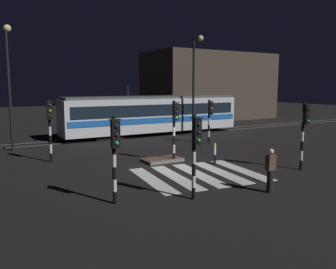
{
  "coord_description": "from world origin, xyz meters",
  "views": [
    {
      "loc": [
        -9.11,
        -14.34,
        4.05
      ],
      "look_at": [
        0.51,
        2.08,
        1.4
      ],
      "focal_mm": 37.23,
      "sensor_mm": 36.0,
      "label": 1
    }
  ],
  "objects_px": {
    "traffic_light_corner_near_left": "(115,147)",
    "traffic_light_corner_near_right": "(305,126)",
    "traffic_light_corner_far_left": "(50,121)",
    "traffic_light_median_centre": "(175,122)",
    "bollard_island_edge": "(215,154)",
    "pedestrian_waiting_at_kerb": "(270,170)",
    "tram": "(154,114)",
    "street_lamp_trackside_right": "(195,75)",
    "traffic_light_kerb_mid_left": "(196,144)",
    "traffic_light_corner_far_right": "(210,115)",
    "street_lamp_trackside_left": "(9,74)"
  },
  "relations": [
    {
      "from": "traffic_light_corner_near_right",
      "to": "street_lamp_trackside_left",
      "type": "relative_size",
      "value": 0.43
    },
    {
      "from": "traffic_light_corner_far_right",
      "to": "bollard_island_edge",
      "type": "bearing_deg",
      "value": -124.7
    },
    {
      "from": "traffic_light_corner_far_left",
      "to": "tram",
      "type": "xyz_separation_m",
      "value": [
        9.71,
        6.59,
        -0.48
      ]
    },
    {
      "from": "traffic_light_corner_near_right",
      "to": "traffic_light_corner_far_left",
      "type": "bearing_deg",
      "value": 141.81
    },
    {
      "from": "traffic_light_corner_near_right",
      "to": "street_lamp_trackside_left",
      "type": "bearing_deg",
      "value": 132.55
    },
    {
      "from": "traffic_light_corner_far_right",
      "to": "bollard_island_edge",
      "type": "distance_m",
      "value": 6.76
    },
    {
      "from": "traffic_light_kerb_mid_left",
      "to": "tram",
      "type": "bearing_deg",
      "value": 66.94
    },
    {
      "from": "bollard_island_edge",
      "to": "street_lamp_trackside_right",
      "type": "bearing_deg",
      "value": 61.22
    },
    {
      "from": "traffic_light_median_centre",
      "to": "tram",
      "type": "relative_size",
      "value": 0.21
    },
    {
      "from": "traffic_light_corner_near_right",
      "to": "pedestrian_waiting_at_kerb",
      "type": "height_order",
      "value": "traffic_light_corner_near_right"
    },
    {
      "from": "tram",
      "to": "pedestrian_waiting_at_kerb",
      "type": "relative_size",
      "value": 9.02
    },
    {
      "from": "traffic_light_corner_far_left",
      "to": "traffic_light_kerb_mid_left",
      "type": "xyz_separation_m",
      "value": [
        3.06,
        -9.04,
        -0.2
      ]
    },
    {
      "from": "traffic_light_corner_far_right",
      "to": "traffic_light_corner_near_left",
      "type": "relative_size",
      "value": 1.02
    },
    {
      "from": "street_lamp_trackside_left",
      "to": "pedestrian_waiting_at_kerb",
      "type": "height_order",
      "value": "street_lamp_trackside_left"
    },
    {
      "from": "traffic_light_corner_far_left",
      "to": "street_lamp_trackside_right",
      "type": "distance_m",
      "value": 13.15
    },
    {
      "from": "traffic_light_corner_far_left",
      "to": "bollard_island_edge",
      "type": "relative_size",
      "value": 3.04
    },
    {
      "from": "tram",
      "to": "street_lamp_trackside_right",
      "type": "bearing_deg",
      "value": -44.76
    },
    {
      "from": "traffic_light_corner_near_right",
      "to": "bollard_island_edge",
      "type": "distance_m",
      "value": 4.59
    },
    {
      "from": "tram",
      "to": "traffic_light_corner_near_left",
      "type": "bearing_deg",
      "value": -122.36
    },
    {
      "from": "traffic_light_corner_far_right",
      "to": "tram",
      "type": "bearing_deg",
      "value": 102.6
    },
    {
      "from": "traffic_light_corner_far_right",
      "to": "street_lamp_trackside_right",
      "type": "height_order",
      "value": "street_lamp_trackside_right"
    },
    {
      "from": "traffic_light_corner_far_left",
      "to": "traffic_light_corner_near_left",
      "type": "height_order",
      "value": "traffic_light_corner_far_left"
    },
    {
      "from": "street_lamp_trackside_right",
      "to": "pedestrian_waiting_at_kerb",
      "type": "bearing_deg",
      "value": -113.82
    },
    {
      "from": "traffic_light_corner_near_left",
      "to": "street_lamp_trackside_left",
      "type": "relative_size",
      "value": 0.4
    },
    {
      "from": "traffic_light_corner_far_right",
      "to": "traffic_light_corner_near_left",
      "type": "xyz_separation_m",
      "value": [
        -10.6,
        -8.7,
        -0.04
      ]
    },
    {
      "from": "street_lamp_trackside_left",
      "to": "traffic_light_corner_near_left",
      "type": "bearing_deg",
      "value": -81.85
    },
    {
      "from": "traffic_light_kerb_mid_left",
      "to": "bollard_island_edge",
      "type": "bearing_deg",
      "value": 45.33
    },
    {
      "from": "traffic_light_corner_near_right",
      "to": "street_lamp_trackside_right",
      "type": "bearing_deg",
      "value": 80.44
    },
    {
      "from": "traffic_light_corner_near_left",
      "to": "traffic_light_corner_near_right",
      "type": "bearing_deg",
      "value": 0.4
    },
    {
      "from": "street_lamp_trackside_right",
      "to": "pedestrian_waiting_at_kerb",
      "type": "xyz_separation_m",
      "value": [
        -6.14,
        -13.9,
        -4.08
      ]
    },
    {
      "from": "traffic_light_corner_near_right",
      "to": "tram",
      "type": "height_order",
      "value": "tram"
    },
    {
      "from": "traffic_light_corner_far_left",
      "to": "traffic_light_median_centre",
      "type": "distance_m",
      "value": 6.61
    },
    {
      "from": "traffic_light_median_centre",
      "to": "pedestrian_waiting_at_kerb",
      "type": "distance_m",
      "value": 6.59
    },
    {
      "from": "tram",
      "to": "traffic_light_corner_far_left",
      "type": "bearing_deg",
      "value": -145.84
    },
    {
      "from": "street_lamp_trackside_left",
      "to": "street_lamp_trackside_right",
      "type": "height_order",
      "value": "street_lamp_trackside_right"
    },
    {
      "from": "pedestrian_waiting_at_kerb",
      "to": "bollard_island_edge",
      "type": "height_order",
      "value": "pedestrian_waiting_at_kerb"
    },
    {
      "from": "traffic_light_kerb_mid_left",
      "to": "traffic_light_median_centre",
      "type": "height_order",
      "value": "traffic_light_median_centre"
    },
    {
      "from": "traffic_light_corner_far_right",
      "to": "traffic_light_corner_near_right",
      "type": "xyz_separation_m",
      "value": [
        -0.9,
        -8.64,
        0.12
      ]
    },
    {
      "from": "traffic_light_kerb_mid_left",
      "to": "street_lamp_trackside_left",
      "type": "height_order",
      "value": "street_lamp_trackside_left"
    },
    {
      "from": "traffic_light_corner_far_left",
      "to": "street_lamp_trackside_right",
      "type": "height_order",
      "value": "street_lamp_trackside_right"
    },
    {
      "from": "street_lamp_trackside_left",
      "to": "traffic_light_median_centre",
      "type": "bearing_deg",
      "value": -47.91
    },
    {
      "from": "traffic_light_kerb_mid_left",
      "to": "traffic_light_corner_far_right",
      "type": "height_order",
      "value": "traffic_light_corner_far_right"
    },
    {
      "from": "traffic_light_corner_near_right",
      "to": "pedestrian_waiting_at_kerb",
      "type": "bearing_deg",
      "value": -156.55
    },
    {
      "from": "bollard_island_edge",
      "to": "street_lamp_trackside_left",
      "type": "bearing_deg",
      "value": 132.88
    },
    {
      "from": "traffic_light_corner_near_right",
      "to": "bollard_island_edge",
      "type": "xyz_separation_m",
      "value": [
        -2.85,
        3.21,
        -1.61
      ]
    },
    {
      "from": "traffic_light_median_centre",
      "to": "traffic_light_corner_near_right",
      "type": "xyz_separation_m",
      "value": [
        4.41,
        -4.68,
        -0.0
      ]
    },
    {
      "from": "traffic_light_corner_near_left",
      "to": "street_lamp_trackside_right",
      "type": "xyz_separation_m",
      "value": [
        11.74,
        12.19,
        2.94
      ]
    },
    {
      "from": "traffic_light_corner_near_left",
      "to": "pedestrian_waiting_at_kerb",
      "type": "distance_m",
      "value": 5.96
    },
    {
      "from": "street_lamp_trackside_right",
      "to": "pedestrian_waiting_at_kerb",
      "type": "distance_m",
      "value": 15.73
    },
    {
      "from": "traffic_light_corner_far_left",
      "to": "traffic_light_median_centre",
      "type": "bearing_deg",
      "value": -29.93
    }
  ]
}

